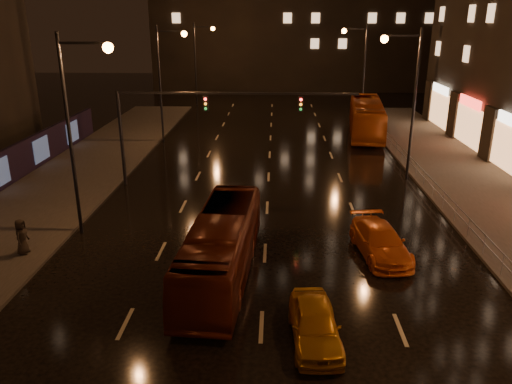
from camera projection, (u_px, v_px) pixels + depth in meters
ground at (268, 186)px, 33.18m from camera, size 140.00×140.00×0.00m
sidewalk_left at (35, 209)px, 28.93m from camera, size 7.00×70.00×0.15m
sidewalk_right at (507, 216)px, 27.95m from camera, size 7.00×70.00×0.15m
traffic_signal at (190, 115)px, 31.80m from camera, size 15.31×0.32×6.20m
railing_right at (434, 185)px, 30.63m from camera, size 0.05×56.00×1.00m
bus_red at (222, 246)px, 21.23m from camera, size 2.98×10.08×2.77m
bus_curb at (366, 118)px, 46.94m from camera, size 4.28×12.31×3.36m
taxi_near at (315, 324)px, 17.08m from camera, size 1.85×4.11×1.37m
taxi_far at (380, 241)px, 23.33m from camera, size 2.58×5.05×1.40m
pedestrian_c at (22, 237)px, 23.10m from camera, size 0.55×0.84×1.71m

